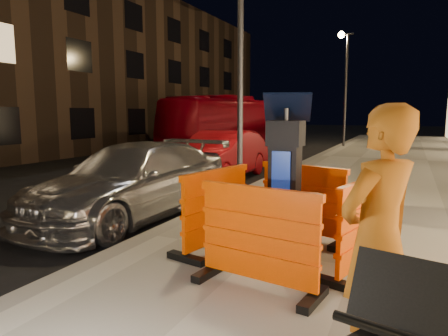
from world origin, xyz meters
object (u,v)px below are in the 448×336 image
at_px(barrier_front, 258,238).
at_px(barrier_kerbside, 216,209).
at_px(car_red, 221,179).
at_px(man, 378,240).
at_px(parking_kiosk, 285,183).
at_px(bus_doubledecker, 234,149).
at_px(car_silver, 134,216).
at_px(barrier_back, 302,202).
at_px(barrier_bldgside, 363,226).

height_order(barrier_front, barrier_kerbside, same).
bearing_deg(car_red, man, -57.96).
relative_size(parking_kiosk, bus_doubledecker, 0.19).
bearing_deg(car_red, car_silver, -85.90).
bearing_deg(bus_doubledecker, man, -55.38).
distance_m(bus_doubledecker, man, 19.09).
bearing_deg(man, parking_kiosk, -113.28).
height_order(car_silver, man, man).
distance_m(car_red, man, 9.34).
relative_size(barrier_back, barrier_bldgside, 1.00).
height_order(barrier_kerbside, man, man).
bearing_deg(parking_kiosk, barrier_back, 103.40).
bearing_deg(barrier_kerbside, bus_doubledecker, 33.99).
xyz_separation_m(barrier_back, car_red, (-3.72, 5.07, -0.70)).
xyz_separation_m(barrier_bldgside, car_red, (-4.67, 6.02, -0.70)).
height_order(barrier_front, bus_doubledecker, bus_doubledecker).
bearing_deg(barrier_front, bus_doubledecker, 122.65).
xyz_separation_m(barrier_front, barrier_kerbside, (-0.95, 0.95, 0.00)).
bearing_deg(man, barrier_back, -123.18).
bearing_deg(barrier_back, parking_kiosk, -73.60).
distance_m(car_silver, car_red, 4.68).
height_order(barrier_front, car_red, barrier_front).
bearing_deg(barrier_front, barrier_kerbside, 143.40).
bearing_deg(barrier_kerbside, barrier_bldgside, -78.60).
bearing_deg(man, car_silver, -91.47).
distance_m(parking_kiosk, barrier_back, 1.04).
bearing_deg(car_silver, car_red, 97.42).
relative_size(parking_kiosk, car_red, 0.44).
xyz_separation_m(barrier_back, car_silver, (-3.38, 0.40, -0.70)).
distance_m(barrier_back, car_silver, 3.47).
height_order(parking_kiosk, bus_doubledecker, parking_kiosk).
xyz_separation_m(barrier_front, car_red, (-3.72, 6.97, -0.70)).
relative_size(parking_kiosk, man, 1.02).
distance_m(barrier_back, car_red, 6.33).
relative_size(barrier_bldgside, car_silver, 0.29).
distance_m(barrier_back, man, 3.07).
relative_size(car_red, bus_doubledecker, 0.43).
bearing_deg(car_silver, barrier_front, -31.00).
distance_m(barrier_kerbside, car_silver, 2.86).
bearing_deg(barrier_back, man, -50.08).
bearing_deg(barrier_kerbside, car_silver, 72.34).
xyz_separation_m(parking_kiosk, barrier_back, (0.00, 0.95, -0.43)).
bearing_deg(car_red, barrier_kerbside, -65.37).
distance_m(parking_kiosk, barrier_front, 1.04).
relative_size(barrier_front, car_silver, 0.29).
relative_size(barrier_front, barrier_back, 1.00).
bearing_deg(bus_doubledecker, barrier_back, -54.82).
relative_size(barrier_back, car_silver, 0.29).
bearing_deg(man, car_red, -114.57).
height_order(barrier_kerbside, bus_doubledecker, bus_doubledecker).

